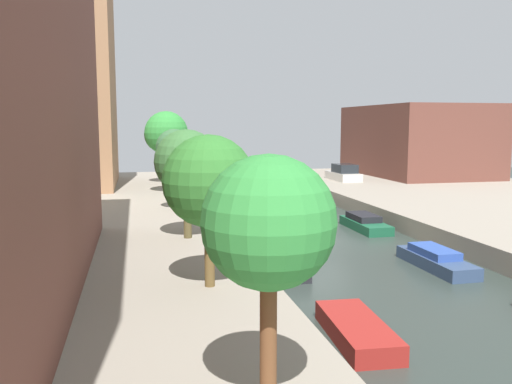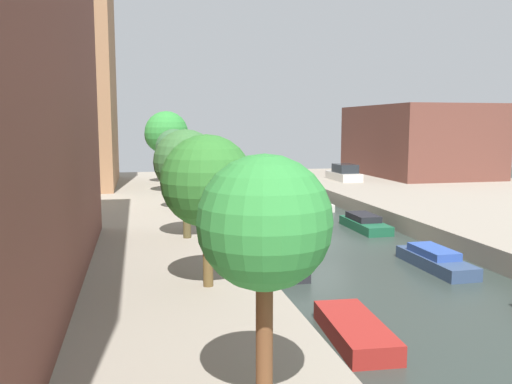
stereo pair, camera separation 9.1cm
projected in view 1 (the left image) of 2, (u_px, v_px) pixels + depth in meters
The scene contains 19 objects.
ground_plane at pixel (324, 243), 27.29m from camera, with size 84.00×84.00×0.00m, color #2D3833.
quay_left at pixel (9, 248), 23.98m from camera, with size 20.00×64.00×1.00m, color gray.
apartment_tower_far at pixel (48, 61), 42.52m from camera, with size 10.00×12.70×20.12m, color #9E704C.
low_block_right at pixel (416, 140), 53.07m from camera, with size 10.00×15.28×6.84m, color brown.
street_tree_0 at pixel (269, 225), 8.90m from camera, with size 2.30×2.30×4.57m.
street_tree_1 at pixel (209, 182), 16.27m from camera, with size 2.85×2.85×4.74m.
street_tree_2 at pixel (187, 162), 23.33m from camera, with size 2.85×2.85×4.82m.
street_tree_3 at pixel (174, 149), 30.64m from camera, with size 2.14×2.14×4.77m.
street_tree_4 at pixel (166, 133), 38.49m from camera, with size 3.14×3.14×5.97m.
street_tree_5 at pixel (162, 135), 45.21m from camera, with size 3.00×3.00×5.64m.
parked_car at pixel (344, 174), 47.97m from camera, with size 1.91×4.45×1.47m.
moored_boat_left_1 at pixel (357, 331), 14.95m from camera, with size 1.65×3.78×0.56m.
moored_boat_left_2 at pixel (283, 264), 22.09m from camera, with size 1.38×4.09×0.56m.
moored_boat_left_3 at pixel (245, 228), 29.29m from camera, with size 1.77×4.06×0.69m.
moored_boat_left_4 at pixel (226, 210), 35.00m from camera, with size 1.60×3.14×0.92m.
moored_boat_left_5 at pixel (205, 196), 42.43m from camera, with size 1.46×3.46×0.81m.
moored_boat_right_2 at pixel (436, 260), 22.45m from camera, with size 1.39×4.43×0.84m.
moored_boat_right_3 at pixel (365, 223), 30.67m from camera, with size 1.51×4.29×0.87m.
moored_boat_right_4 at pixel (316, 204), 38.65m from camera, with size 1.39×4.60×0.50m.
Camera 1 is at (-9.25, -25.33, 6.05)m, focal length 37.36 mm.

